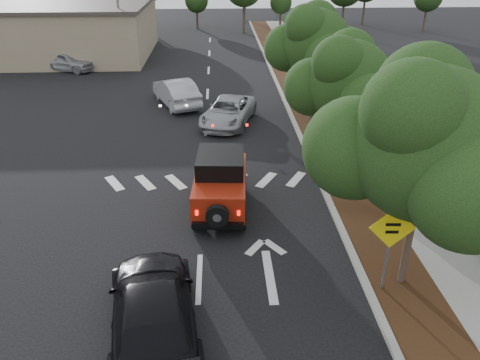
{
  "coord_description": "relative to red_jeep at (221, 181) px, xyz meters",
  "views": [
    {
      "loc": [
        0.64,
        -10.55,
        8.48
      ],
      "look_at": [
        1.3,
        3.0,
        1.56
      ],
      "focal_mm": 35.0,
      "sensor_mm": 36.0,
      "label": 1
    }
  ],
  "objects": [
    {
      "name": "street_tree_near",
      "position": [
        4.92,
        -4.51,
        -1.02
      ],
      "size": [
        3.8,
        3.8,
        5.92
      ],
      "primitive_type": null,
      "color": "black",
      "rests_on": "ground"
    },
    {
      "name": "black_suv_oncoming",
      "position": [
        -1.68,
        -6.01,
        -0.3
      ],
      "size": [
        2.78,
        5.25,
        1.45
      ],
      "primitive_type": "imported",
      "rotation": [
        0.0,
        0.0,
        3.3
      ],
      "color": "black",
      "rests_on": "ground"
    },
    {
      "name": "hedge",
      "position": [
        8.22,
        7.99,
        -0.62
      ],
      "size": [
        0.8,
        70.0,
        0.8
      ],
      "primitive_type": "cube",
      "color": "black",
      "rests_on": "ground"
    },
    {
      "name": "street_tree_mid",
      "position": [
        4.92,
        2.49,
        -1.02
      ],
      "size": [
        3.2,
        3.2,
        5.32
      ],
      "primitive_type": null,
      "color": "black",
      "rests_on": "ground"
    },
    {
      "name": "commercial_building",
      "position": [
        -16.68,
        25.99,
        0.98
      ],
      "size": [
        22.0,
        12.0,
        4.0
      ],
      "primitive_type": "cube",
      "color": "gray",
      "rests_on": "ground"
    },
    {
      "name": "silver_suv_ahead",
      "position": [
        0.49,
        8.61,
        -0.38
      ],
      "size": [
        3.41,
        5.07,
        1.29
      ],
      "primitive_type": "imported",
      "rotation": [
        0.0,
        0.0,
        -0.3
      ],
      "color": "#9B9FA2",
      "rests_on": "ground"
    },
    {
      "name": "light_pole_b",
      "position": [
        -8.18,
        33.99,
        -1.02
      ],
      "size": [
        2.0,
        0.22,
        9.0
      ],
      "primitive_type": null,
      "color": "slate",
      "rests_on": "ground"
    },
    {
      "name": "planting_strip",
      "position": [
        4.92,
        7.99,
        -0.96
      ],
      "size": [
        1.8,
        70.0,
        0.12
      ],
      "primitive_type": "cube",
      "color": "black",
      "rests_on": "ground"
    },
    {
      "name": "curb",
      "position": [
        3.92,
        7.99,
        -0.95
      ],
      "size": [
        0.2,
        70.0,
        0.15
      ],
      "primitive_type": "cube",
      "color": "#9E9B93",
      "rests_on": "ground"
    },
    {
      "name": "speed_hump_sign",
      "position": [
        4.29,
        -4.82,
        0.72
      ],
      "size": [
        1.18,
        0.12,
        2.52
      ],
      "rotation": [
        0.0,
        0.0,
        -0.06
      ],
      "color": "slate",
      "rests_on": "ground"
    },
    {
      "name": "terracotta_planter",
      "position": [
        5.92,
        -1.33,
        -0.29
      ],
      "size": [
        0.62,
        0.62,
        1.08
      ],
      "rotation": [
        0.0,
        0.0,
        -0.01
      ],
      "color": "brown",
      "rests_on": "ground"
    },
    {
      "name": "red_jeep",
      "position": [
        0.0,
        0.0,
        0.0
      ],
      "size": [
        1.97,
        4.01,
        2.01
      ],
      "rotation": [
        0.0,
        0.0,
        -0.06
      ],
      "color": "black",
      "rests_on": "ground"
    },
    {
      "name": "light_pole_a",
      "position": [
        -7.18,
        21.99,
        -1.02
      ],
      "size": [
        2.0,
        0.22,
        9.0
      ],
      "primitive_type": null,
      "color": "slate",
      "rests_on": "ground"
    },
    {
      "name": "transmission_tower",
      "position": [
        5.32,
        43.99,
        -1.02
      ],
      "size": [
        7.0,
        4.0,
        28.0
      ],
      "primitive_type": null,
      "color": "slate",
      "rests_on": "ground"
    },
    {
      "name": "sidewalk",
      "position": [
        6.82,
        7.99,
        -0.96
      ],
      "size": [
        2.0,
        70.0,
        0.12
      ],
      "primitive_type": "cube",
      "color": "gray",
      "rests_on": "ground"
    },
    {
      "name": "street_tree_far",
      "position": [
        4.92,
        8.99,
        -1.02
      ],
      "size": [
        3.4,
        3.4,
        5.62
      ],
      "primitive_type": null,
      "color": "black",
      "rests_on": "ground"
    },
    {
      "name": "silver_sedan_oncoming",
      "position": [
        -2.43,
        11.91,
        -0.26
      ],
      "size": [
        3.2,
        4.91,
        1.53
      ],
      "primitive_type": "imported",
      "rotation": [
        0.0,
        0.0,
        3.52
      ],
      "color": "#ABACB3",
      "rests_on": "ground"
    },
    {
      "name": "ground",
      "position": [
        -0.68,
        -4.01,
        -1.02
      ],
      "size": [
        120.0,
        120.0,
        0.0
      ],
      "primitive_type": "plane",
      "color": "black",
      "rests_on": "ground"
    },
    {
      "name": "parked_suv",
      "position": [
        -11.01,
        20.39,
        -0.32
      ],
      "size": [
        4.47,
        3.13,
        1.41
      ],
      "primitive_type": "imported",
      "rotation": [
        0.0,
        0.0,
        1.18
      ],
      "color": "#989A9F",
      "rests_on": "ground"
    }
  ]
}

